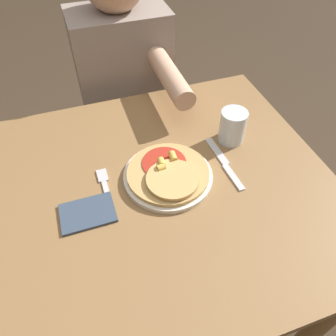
# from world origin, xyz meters

# --- Properties ---
(ground_plane) EXTENTS (8.00, 8.00, 0.00)m
(ground_plane) POSITION_xyz_m (0.00, 0.00, 0.00)
(ground_plane) COLOR #423323
(dining_table) EXTENTS (0.97, 0.87, 0.76)m
(dining_table) POSITION_xyz_m (0.00, 0.00, 0.63)
(dining_table) COLOR olive
(dining_table) RESTS_ON ground_plane
(plate) EXTENTS (0.25, 0.25, 0.01)m
(plate) POSITION_xyz_m (0.03, 0.02, 0.76)
(plate) COLOR silver
(plate) RESTS_ON dining_table
(pizza) EXTENTS (0.23, 0.23, 0.04)m
(pizza) POSITION_xyz_m (0.03, 0.02, 0.78)
(pizza) COLOR tan
(pizza) RESTS_ON plate
(fork) EXTENTS (0.03, 0.18, 0.00)m
(fork) POSITION_xyz_m (-0.14, 0.04, 0.76)
(fork) COLOR silver
(fork) RESTS_ON dining_table
(knife) EXTENTS (0.03, 0.22, 0.00)m
(knife) POSITION_xyz_m (0.21, 0.02, 0.76)
(knife) COLOR silver
(knife) RESTS_ON dining_table
(drinking_glass) EXTENTS (0.08, 0.08, 0.10)m
(drinking_glass) POSITION_xyz_m (0.27, 0.11, 0.81)
(drinking_glass) COLOR silver
(drinking_glass) RESTS_ON dining_table
(napkin) EXTENTS (0.14, 0.10, 0.01)m
(napkin) POSITION_xyz_m (-0.20, -0.03, 0.76)
(napkin) COLOR #38475B
(napkin) RESTS_ON dining_table
(person_diner) EXTENTS (0.36, 0.52, 1.18)m
(person_diner) POSITION_xyz_m (0.05, 0.62, 0.70)
(person_diner) COLOR #2D2D38
(person_diner) RESTS_ON ground_plane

